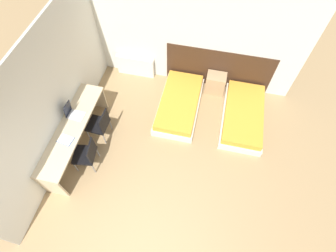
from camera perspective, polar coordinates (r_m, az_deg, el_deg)
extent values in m
plane|color=#9E7F56|center=(5.39, -6.08, -24.38)|extent=(20.00, 20.00, 0.00)
cube|color=silver|center=(6.35, 4.11, 18.64)|extent=(5.38, 0.05, 2.70)
cube|color=silver|center=(5.62, -23.29, 6.84)|extent=(0.05, 5.27, 2.70)
cube|color=#382316|center=(6.80, 10.87, 12.02)|extent=(2.62, 0.03, 1.14)
cube|color=beige|center=(6.54, 2.44, 4.42)|extent=(0.97, 1.88, 0.18)
cube|color=gold|center=(6.41, 2.50, 5.33)|extent=(0.89, 1.80, 0.16)
cube|color=beige|center=(6.59, 15.86, 1.86)|extent=(0.97, 1.88, 0.18)
cube|color=gold|center=(6.45, 16.21, 2.71)|extent=(0.89, 1.80, 0.16)
cube|color=tan|center=(6.86, 10.27, 9.12)|extent=(0.48, 0.36, 0.56)
cube|color=silver|center=(7.22, -7.05, 12.83)|extent=(1.00, 0.12, 0.58)
cube|color=#C6B28E|center=(5.75, -20.37, -0.39)|extent=(0.55, 2.35, 0.04)
cube|color=#C6B28E|center=(5.71, -23.87, -12.09)|extent=(0.50, 0.04, 0.73)
cube|color=#C6B28E|center=(6.60, -15.44, 6.14)|extent=(0.50, 0.04, 0.73)
cube|color=black|center=(6.04, -15.05, 0.27)|extent=(0.46, 0.46, 0.05)
cube|color=black|center=(5.78, -13.71, 1.07)|extent=(0.04, 0.40, 0.41)
cylinder|color=slate|center=(6.22, -16.88, -1.87)|extent=(0.02, 0.02, 0.38)
cylinder|color=slate|center=(6.38, -15.51, 0.98)|extent=(0.02, 0.02, 0.38)
cylinder|color=slate|center=(6.07, -13.67, -2.70)|extent=(0.02, 0.02, 0.38)
cylinder|color=slate|center=(6.24, -12.35, 0.24)|extent=(0.02, 0.02, 0.38)
cube|color=black|center=(5.74, -17.75, -6.04)|extent=(0.50, 0.50, 0.05)
cube|color=black|center=(5.47, -16.34, -5.17)|extent=(0.09, 0.40, 0.41)
cylinder|color=slate|center=(5.92, -19.42, -8.43)|extent=(0.02, 0.02, 0.38)
cylinder|color=slate|center=(6.06, -18.49, -5.17)|extent=(0.02, 0.02, 0.38)
cylinder|color=slate|center=(5.79, -15.87, -8.89)|extent=(0.02, 0.02, 0.38)
cylinder|color=slate|center=(5.94, -15.02, -5.53)|extent=(0.02, 0.02, 0.38)
cube|color=silver|center=(5.86, -19.30, 2.20)|extent=(0.35, 0.26, 0.02)
cube|color=black|center=(5.80, -21.03, 3.49)|extent=(0.07, 0.25, 0.34)
cube|color=#1E4793|center=(5.61, -21.37, -2.79)|extent=(0.32, 0.26, 0.01)
cube|color=white|center=(5.60, -21.40, -2.75)|extent=(0.30, 0.24, 0.01)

